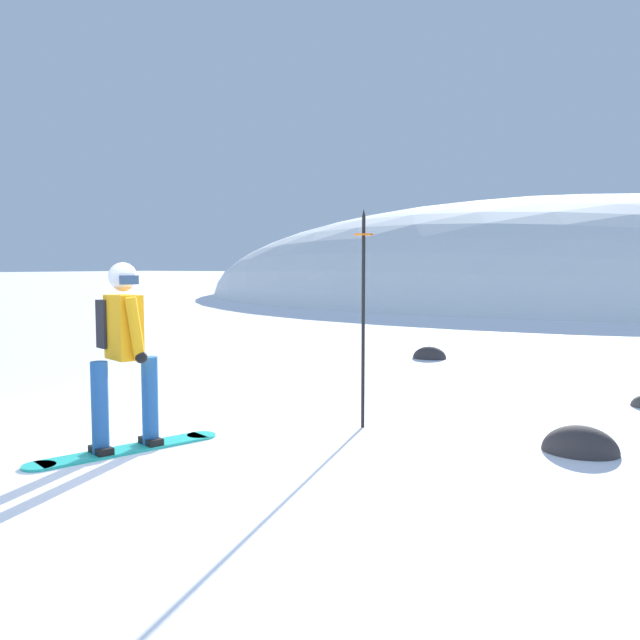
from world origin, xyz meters
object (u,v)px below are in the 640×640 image
(snowboarder_main, at_px, (123,351))
(rock_mid, at_px, (429,358))
(piste_marker_near, at_px, (363,305))
(rock_dark, at_px, (580,452))

(snowboarder_main, xyz_separation_m, rock_mid, (0.15, 7.20, -0.92))
(snowboarder_main, relative_size, rock_mid, 2.84)
(piste_marker_near, bearing_deg, rock_dark, 4.41)
(piste_marker_near, xyz_separation_m, rock_mid, (-1.33, 5.31, -1.28))
(snowboarder_main, bearing_deg, rock_mid, 88.84)
(piste_marker_near, relative_size, rock_dark, 3.32)
(piste_marker_near, bearing_deg, snowboarder_main, -127.94)
(piste_marker_near, height_order, rock_dark, piste_marker_near)
(rock_dark, height_order, rock_mid, rock_dark)
(rock_dark, distance_m, rock_mid, 6.19)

